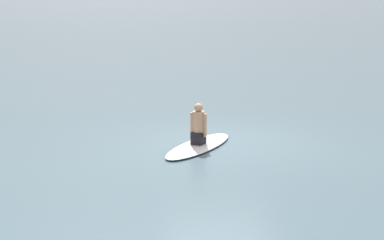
{
  "coord_description": "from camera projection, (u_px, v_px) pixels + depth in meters",
  "views": [
    {
      "loc": [
        13.82,
        -5.1,
        3.69
      ],
      "look_at": [
        -0.1,
        -0.69,
        0.55
      ],
      "focal_mm": 62.52,
      "sensor_mm": 36.0,
      "label": 1
    }
  ],
  "objects": [
    {
      "name": "ground_plane",
      "position": [
        222.0,
        143.0,
        15.16
      ],
      "size": [
        400.0,
        400.0,
        0.0
      ],
      "primitive_type": "plane",
      "color": "slate"
    },
    {
      "name": "surfboard",
      "position": [
        198.0,
        146.0,
        14.72
      ],
      "size": [
        2.42,
        2.43,
        0.08
      ],
      "primitive_type": "ellipsoid",
      "rotation": [
        0.0,
        0.0,
        -0.79
      ],
      "color": "white",
      "rests_on": "ground"
    },
    {
      "name": "person_paddler",
      "position": [
        198.0,
        126.0,
        14.62
      ],
      "size": [
        0.39,
        0.39,
        0.91
      ],
      "rotation": [
        0.0,
        0.0,
        -0.79
      ],
      "color": "black",
      "rests_on": "surfboard"
    }
  ]
}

